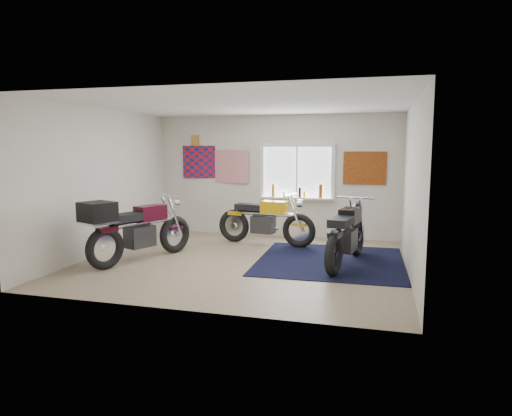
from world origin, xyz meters
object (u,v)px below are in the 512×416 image
(black_chrome_bike, at_px, (346,236))
(maroon_tourer, at_px, (134,229))
(yellow_triumph, at_px, (265,222))
(navy_rug, at_px, (330,261))

(black_chrome_bike, bearing_deg, maroon_tourer, 113.13)
(black_chrome_bike, xyz_separation_m, maroon_tourer, (-3.57, -0.78, 0.10))
(black_chrome_bike, height_order, maroon_tourer, maroon_tourer)
(yellow_triumph, xyz_separation_m, black_chrome_bike, (1.73, -1.25, 0.02))
(navy_rug, relative_size, yellow_triumph, 1.22)
(navy_rug, height_order, yellow_triumph, yellow_triumph)
(yellow_triumph, relative_size, black_chrome_bike, 0.98)
(yellow_triumph, bearing_deg, black_chrome_bike, -27.50)
(navy_rug, distance_m, maroon_tourer, 3.48)
(navy_rug, xyz_separation_m, yellow_triumph, (-1.45, 1.07, 0.47))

